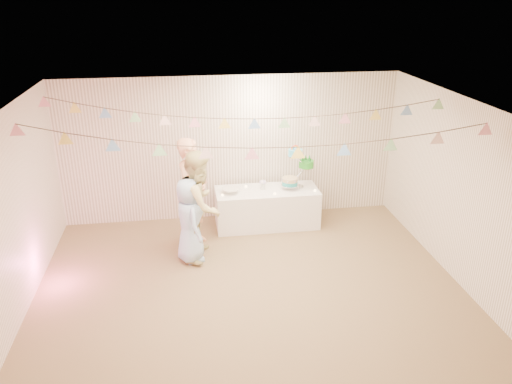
{
  "coord_description": "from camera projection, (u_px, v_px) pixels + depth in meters",
  "views": [
    {
      "loc": [
        -0.81,
        -5.98,
        3.99
      ],
      "look_at": [
        0.2,
        0.8,
        1.15
      ],
      "focal_mm": 35.0,
      "sensor_mm": 36.0,
      "label": 1
    }
  ],
  "objects": [
    {
      "name": "person_child",
      "position": [
        190.0,
        220.0,
        7.61
      ],
      "size": [
        0.57,
        0.74,
        1.35
      ],
      "primitive_type": "imported",
      "rotation": [
        0.0,
        0.0,
        1.81
      ],
      "color": "#B4D5FF",
      "rests_on": "floor"
    },
    {
      "name": "front_wall",
      "position": [
        289.0,
        321.0,
        4.32
      ],
      "size": [
        6.0,
        6.0,
        0.0
      ],
      "primitive_type": "plane",
      "color": "white",
      "rests_on": "ground"
    },
    {
      "name": "person_adult_a",
      "position": [
        193.0,
        193.0,
        8.0
      ],
      "size": [
        0.72,
        0.8,
        1.83
      ],
      "primitive_type": "imported",
      "rotation": [
        0.0,
        0.0,
        1.01
      ],
      "color": "#F0A87D",
      "rests_on": "floor"
    },
    {
      "name": "left_wall",
      "position": [
        11.0,
        220.0,
        6.19
      ],
      "size": [
        5.0,
        5.0,
        0.0
      ],
      "primitive_type": "plane",
      "color": "white",
      "rests_on": "ground"
    },
    {
      "name": "bunting_front",
      "position": [
        252.0,
        135.0,
        6.03
      ],
      "size": [
        5.6,
        0.9,
        0.36
      ],
      "primitive_type": null,
      "color": "#72A5E5",
      "rests_on": "ceiling"
    },
    {
      "name": "cake_top_tier",
      "position": [
        295.0,
        150.0,
        8.56
      ],
      "size": [
        0.25,
        0.25,
        0.19
      ],
      "primitive_type": null,
      "color": "#42AFD0",
      "rests_on": "cake_stand"
    },
    {
      "name": "tealight_2",
      "position": [
        275.0,
        194.0,
        8.55
      ],
      "size": [
        0.04,
        0.04,
        0.03
      ],
      "primitive_type": "cylinder",
      "color": "#FFD88C",
      "rests_on": "table"
    },
    {
      "name": "floor",
      "position": [
        250.0,
        289.0,
        7.1
      ],
      "size": [
        6.0,
        6.0,
        0.0
      ],
      "primitive_type": "plane",
      "color": "brown",
      "rests_on": "ground"
    },
    {
      "name": "back_wall",
      "position": [
        231.0,
        149.0,
        8.89
      ],
      "size": [
        6.0,
        6.0,
        0.0
      ],
      "primitive_type": "plane",
      "color": "white",
      "rests_on": "ground"
    },
    {
      "name": "tealight_0",
      "position": [
        222.0,
        195.0,
        8.49
      ],
      "size": [
        0.04,
        0.04,
        0.03
      ],
      "primitive_type": "cylinder",
      "color": "#FFD88C",
      "rests_on": "table"
    },
    {
      "name": "cake_middle",
      "position": [
        307.0,
        162.0,
        8.8
      ],
      "size": [
        0.27,
        0.27,
        0.22
      ],
      "primitive_type": null,
      "color": "green",
      "rests_on": "cake_stand"
    },
    {
      "name": "tealight_1",
      "position": [
        246.0,
        186.0,
        8.85
      ],
      "size": [
        0.04,
        0.04,
        0.03
      ],
      "primitive_type": "cylinder",
      "color": "#FFD88C",
      "rests_on": "table"
    },
    {
      "name": "ceiling",
      "position": [
        249.0,
        108.0,
        6.1
      ],
      "size": [
        6.0,
        6.0,
        0.0
      ],
      "primitive_type": "plane",
      "color": "white",
      "rests_on": "ground"
    },
    {
      "name": "bunting_back",
      "position": [
        239.0,
        108.0,
        7.2
      ],
      "size": [
        5.6,
        1.1,
        0.4
      ],
      "primitive_type": null,
      "color": "pink",
      "rests_on": "ceiling"
    },
    {
      "name": "cake_stand",
      "position": [
        298.0,
        164.0,
        8.69
      ],
      "size": [
        0.66,
        0.39,
        0.74
      ],
      "primitive_type": null,
      "color": "silver",
      "rests_on": "table"
    },
    {
      "name": "person_adult_b",
      "position": [
        200.0,
        205.0,
        7.67
      ],
      "size": [
        0.86,
        0.99,
        1.74
      ],
      "primitive_type": "imported",
      "rotation": [
        0.0,
        0.0,
        1.3
      ],
      "color": "#DBCD86",
      "rests_on": "floor"
    },
    {
      "name": "right_wall",
      "position": [
        461.0,
        192.0,
        7.01
      ],
      "size": [
        5.0,
        5.0,
        0.0
      ],
      "primitive_type": "plane",
      "color": "white",
      "rests_on": "ground"
    },
    {
      "name": "platter",
      "position": [
        231.0,
        189.0,
        8.58
      ],
      "size": [
        0.31,
        0.31,
        0.02
      ],
      "primitive_type": "cylinder",
      "color": "white",
      "rests_on": "table"
    },
    {
      "name": "tealight_4",
      "position": [
        315.0,
        190.0,
        8.68
      ],
      "size": [
        0.04,
        0.04,
        0.03
      ],
      "primitive_type": "cylinder",
      "color": "#FFD88C",
      "rests_on": "table"
    },
    {
      "name": "tealight_3",
      "position": [
        284.0,
        184.0,
        8.98
      ],
      "size": [
        0.04,
        0.04,
        0.03
      ],
      "primitive_type": "cylinder",
      "color": "#FFD88C",
      "rests_on": "table"
    },
    {
      "name": "posy",
      "position": [
        263.0,
        181.0,
        8.72
      ],
      "size": [
        0.14,
        0.14,
        0.16
      ],
      "primitive_type": null,
      "color": "white",
      "rests_on": "table"
    },
    {
      "name": "cake_bottom",
      "position": [
        290.0,
        180.0,
        8.73
      ],
      "size": [
        0.31,
        0.31,
        0.15
      ],
      "primitive_type": null,
      "color": "teal",
      "rests_on": "cake_stand"
    },
    {
      "name": "table",
      "position": [
        267.0,
        208.0,
        8.87
      ],
      "size": [
        1.8,
        0.72,
        0.68
      ],
      "primitive_type": "cube",
      "color": "white",
      "rests_on": "floor"
    }
  ]
}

